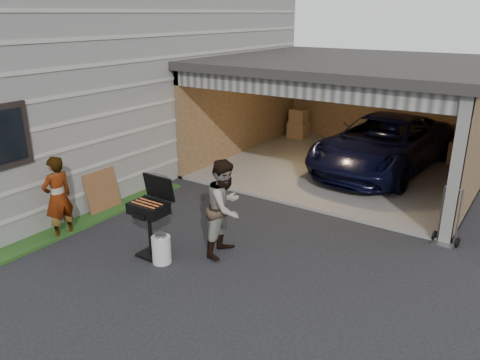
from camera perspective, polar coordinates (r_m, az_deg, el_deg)
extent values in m
plane|color=black|center=(8.10, -10.67, -9.93)|extent=(80.00, 80.00, 0.00)
cube|color=#474744|center=(14.28, -17.61, 13.96)|extent=(7.00, 11.00, 5.50)
cube|color=#193814|center=(9.20, -25.32, -7.63)|extent=(0.50, 8.00, 0.06)
cube|color=#605E59|center=(12.81, 12.61, 1.35)|extent=(6.50, 6.00, 0.06)
cube|color=brown|center=(15.19, 17.21, 8.94)|extent=(6.50, 0.15, 2.70)
cube|color=brown|center=(13.90, 0.71, 8.88)|extent=(0.15, 6.00, 2.70)
cube|color=#2D2B28|center=(12.25, 13.59, 13.74)|extent=(6.80, 6.30, 0.20)
cube|color=#474744|center=(9.63, 7.01, 10.96)|extent=(6.50, 0.16, 0.36)
cube|color=silver|center=(10.71, 10.13, 12.22)|extent=(6.00, 2.40, 0.06)
cube|color=#474744|center=(8.91, 24.83, 0.80)|extent=(0.20, 0.18, 2.70)
cube|color=brown|center=(15.67, 7.09, 6.08)|extent=(0.60, 0.50, 0.50)
cube|color=brown|center=(15.57, 7.16, 7.78)|extent=(0.50, 0.45, 0.45)
cube|color=brown|center=(14.09, 25.25, 2.98)|extent=(0.55, 0.50, 0.60)
cube|color=brown|center=(14.46, 26.85, 6.58)|extent=(0.24, 0.43, 2.20)
imported|color=black|center=(12.73, 16.97, 4.00)|extent=(2.71, 5.22, 1.40)
imported|color=silver|center=(9.16, -21.33, -2.00)|extent=(0.40, 0.59, 1.57)
imported|color=#50341F|center=(7.93, -1.83, -3.39)|extent=(0.74, 0.90, 1.70)
cube|color=black|center=(8.34, -10.72, -8.83)|extent=(0.40, 0.40, 0.05)
cylinder|color=black|center=(8.16, -10.90, -6.35)|extent=(0.07, 0.07, 0.79)
cube|color=black|center=(7.97, -11.11, -3.42)|extent=(0.62, 0.43, 0.19)
cube|color=#59595B|center=(7.94, -11.15, -2.88)|extent=(0.57, 0.38, 0.01)
cube|color=black|center=(8.05, -9.88, -0.88)|extent=(0.62, 0.11, 0.43)
cylinder|color=silver|center=(7.99, -9.55, -8.37)|extent=(0.33, 0.33, 0.48)
cube|color=brown|center=(10.19, -16.42, -1.34)|extent=(0.22, 0.80, 0.88)
cube|color=slate|center=(9.26, 23.48, -7.25)|extent=(0.39, 0.27, 0.04)
cylinder|color=black|center=(9.39, 22.63, -6.27)|extent=(0.07, 0.19, 0.18)
cylinder|color=black|center=(9.28, 24.98, -6.91)|extent=(0.07, 0.19, 0.18)
cylinder|color=slate|center=(9.19, 23.31, -3.71)|extent=(0.03, 0.03, 1.07)
cylinder|color=slate|center=(9.11, 25.10, -4.18)|extent=(0.03, 0.03, 1.07)
cylinder|color=slate|center=(8.97, 24.65, -0.95)|extent=(0.31, 0.07, 0.03)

